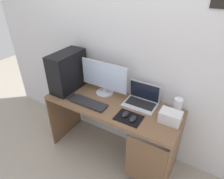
{
  "coord_description": "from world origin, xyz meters",
  "views": [
    {
      "loc": [
        0.88,
        -1.48,
        1.99
      ],
      "look_at": [
        0.0,
        0.0,
        0.94
      ],
      "focal_mm": 31.36,
      "sensor_mm": 36.0,
      "label": 1
    }
  ],
  "objects": [
    {
      "name": "speaker",
      "position": [
        0.64,
        0.19,
        0.84
      ],
      "size": [
        0.08,
        0.08,
        0.17
      ],
      "primitive_type": "cylinder",
      "color": "silver",
      "rests_on": "desk"
    },
    {
      "name": "desk",
      "position": [
        0.02,
        -0.01,
        0.6
      ],
      "size": [
        1.48,
        0.56,
        0.76
      ],
      "color": "brown",
      "rests_on": "ground_plane"
    },
    {
      "name": "mousepad",
      "position": [
        0.26,
        -0.12,
        0.76
      ],
      "size": [
        0.26,
        0.2,
        0.0
      ],
      "primitive_type": "cube",
      "color": "black",
      "rests_on": "desk"
    },
    {
      "name": "monitor",
      "position": [
        -0.19,
        0.14,
        0.96
      ],
      "size": [
        0.57,
        0.21,
        0.39
      ],
      "color": "#B7BCC6",
      "rests_on": "desk"
    },
    {
      "name": "keyboard",
      "position": [
        -0.22,
        -0.13,
        0.77
      ],
      "size": [
        0.42,
        0.14,
        0.02
      ],
      "primitive_type": "cube",
      "color": "#232326",
      "rests_on": "desk"
    },
    {
      "name": "ground_plane",
      "position": [
        0.0,
        0.0,
        0.0
      ],
      "size": [
        8.0,
        8.0,
        0.0
      ],
      "primitive_type": "plane",
      "color": "#9E9384"
    },
    {
      "name": "wall_back",
      "position": [
        0.0,
        0.32,
        1.3
      ],
      "size": [
        4.0,
        0.05,
        2.6
      ],
      "color": "silver",
      "rests_on": "ground_plane"
    },
    {
      "name": "cell_phone",
      "position": [
        -0.47,
        -0.12,
        0.76
      ],
      "size": [
        0.07,
        0.13,
        0.01
      ],
      "primitive_type": "cube",
      "color": "#232326",
      "rests_on": "desk"
    },
    {
      "name": "projector",
      "position": [
        0.62,
        0.03,
        0.81
      ],
      "size": [
        0.2,
        0.14,
        0.11
      ],
      "primitive_type": "cube",
      "color": "silver",
      "rests_on": "desk"
    },
    {
      "name": "mouse_right",
      "position": [
        0.31,
        -0.14,
        0.78
      ],
      "size": [
        0.06,
        0.1,
        0.03
      ],
      "primitive_type": "ellipsoid",
      "color": "#232326",
      "rests_on": "mousepad"
    },
    {
      "name": "pc_tower",
      "position": [
        -0.61,
        0.02,
        0.99
      ],
      "size": [
        0.22,
        0.46,
        0.46
      ],
      "primitive_type": "cube",
      "color": "black",
      "rests_on": "desk"
    },
    {
      "name": "laptop",
      "position": [
        0.27,
        0.16,
        0.8
      ],
      "size": [
        0.35,
        0.23,
        0.23
      ],
      "color": "#B7BCC6",
      "rests_on": "desk"
    },
    {
      "name": "mouse_left",
      "position": [
        0.22,
        -0.11,
        0.78
      ],
      "size": [
        0.06,
        0.1,
        0.03
      ],
      "primitive_type": "ellipsoid",
      "color": "#232326",
      "rests_on": "mousepad"
    }
  ]
}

